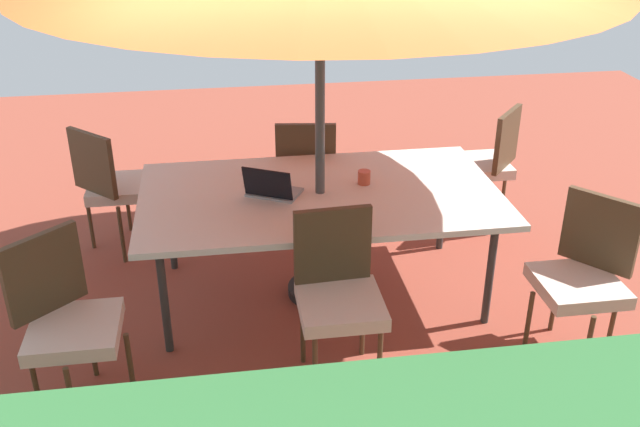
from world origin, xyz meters
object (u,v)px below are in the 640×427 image
Objects in this scene: chair_south at (307,171)px; chair_northwest at (584,272)px; cup at (364,177)px; chair_north at (338,290)px; chair_northeast at (66,316)px; dining_table at (320,198)px; chair_southeast at (113,182)px; laptop at (272,189)px; chair_southwest at (486,160)px.

chair_northwest is (-1.38, 1.70, 0.00)m from chair_south.
chair_south reaches higher than cup.
chair_north is 1.44m from chair_northeast.
chair_north is 1.00× the size of chair_northeast.
chair_northeast is (1.49, 1.72, 0.00)m from chair_south.
chair_northwest is at bearing 139.51° from cup.
dining_table is at bearing 85.15° from chair_north.
chair_southeast is 1.00× the size of chair_northwest.
chair_northwest is 1.93m from laptop.
dining_table is at bearing -160.97° from chair_northwest.
chair_north is (0.02, 0.83, -0.17)m from dining_table.
chair_southeast is 1.00× the size of chair_south.
chair_southeast is 1.43m from chair_south.
chair_northwest is 2.88m from chair_northeast.
chair_south is 10.83× the size of cup.
chair_southeast is 1.89m from cup.
chair_southeast is 1.42m from laptop.
cup is at bearing 67.06° from chair_north.
laptop reaches higher than dining_table.
chair_northwest is at bearing 148.83° from dining_table.
chair_north and chair_southwest have the same top height.
dining_table is 2.35× the size of chair_southeast.
chair_southeast is at bearing -9.92° from laptop.
chair_south is 2.19m from chair_northwest.
laptop is (-1.10, 0.85, 0.26)m from chair_southeast.
chair_southwest is (-0.04, -1.70, 0.00)m from chair_northwest.
laptop is at bearing 9.17° from cup.
dining_table is 2.35× the size of chair_northwest.
chair_southwest is at bearing 45.59° from chair_north.
laptop is at bearing -5.42° from chair_northeast.
chair_north is 0.91m from laptop.
chair_southwest is 3.39m from chair_northeast.
cup reaches higher than dining_table.
laptop is 0.62m from cup.
chair_south is at bearing 85.13° from chair_north.
laptop is 4.40× the size of cup.
dining_table is 0.85m from chair_north.
chair_south is (-0.02, -0.84, -0.17)m from dining_table.
cup is (-0.61, -0.10, -0.00)m from laptop.
chair_northeast is (2.88, 0.02, 0.00)m from chair_northwest.
laptop is (0.29, -0.82, 0.26)m from chair_north.
chair_southwest and chair_northeast have the same top height.
chair_southeast is at bearing -23.73° from cup.
chair_northwest is 2.46× the size of laptop.
dining_table is 5.78× the size of laptop.
chair_southeast is 1.00× the size of chair_northeast.
chair_northwest is 1.00× the size of chair_northeast.
chair_southwest is at bearing -11.47° from chair_northeast.
dining_table is at bearing -150.37° from laptop.
chair_southwest reaches higher than cup.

